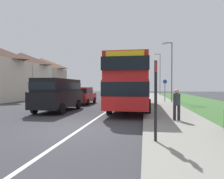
# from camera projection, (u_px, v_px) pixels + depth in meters

# --- Properties ---
(ground_plane) EXTENTS (120.00, 120.00, 0.00)m
(ground_plane) POSITION_uv_depth(u_px,v_px,m) (79.00, 130.00, 8.08)
(ground_plane) COLOR #38383D
(lane_marking_centre) EXTENTS (0.14, 60.00, 0.01)m
(lane_marking_centre) POSITION_uv_depth(u_px,v_px,m) (112.00, 108.00, 15.97)
(lane_marking_centre) COLOR silver
(lane_marking_centre) RESTS_ON ground_plane
(pavement_near_side) EXTENTS (3.20, 68.00, 0.12)m
(pavement_near_side) POSITION_uv_depth(u_px,v_px,m) (167.00, 112.00, 13.31)
(pavement_near_side) COLOR gray
(pavement_near_side) RESTS_ON ground_plane
(double_decker_bus) EXTENTS (2.80, 10.95, 3.70)m
(double_decker_bus) POSITION_uv_depth(u_px,v_px,m) (132.00, 82.00, 15.42)
(double_decker_bus) COLOR red
(double_decker_bus) RESTS_ON ground_plane
(parked_van_black) EXTENTS (2.11, 5.05, 2.32)m
(parked_van_black) POSITION_uv_depth(u_px,v_px,m) (59.00, 92.00, 14.07)
(parked_van_black) COLOR black
(parked_van_black) RESTS_ON ground_plane
(parked_car_red) EXTENTS (1.97, 4.01, 1.69)m
(parked_car_red) POSITION_uv_depth(u_px,v_px,m) (82.00, 95.00, 19.50)
(parked_car_red) COLOR #B21E1E
(parked_car_red) RESTS_ON ground_plane
(pedestrian_at_stop) EXTENTS (0.34, 0.34, 1.67)m
(pedestrian_at_stop) POSITION_uv_depth(u_px,v_px,m) (177.00, 103.00, 9.62)
(pedestrian_at_stop) COLOR #23232D
(pedestrian_at_stop) RESTS_ON ground_plane
(bus_stop_sign) EXTENTS (0.09, 0.52, 2.60)m
(bus_stop_sign) POSITION_uv_depth(u_px,v_px,m) (156.00, 95.00, 6.00)
(bus_stop_sign) COLOR black
(bus_stop_sign) RESTS_ON ground_plane
(cycle_route_sign) EXTENTS (0.44, 0.08, 2.52)m
(cycle_route_sign) POSITION_uv_depth(u_px,v_px,m) (165.00, 90.00, 21.39)
(cycle_route_sign) COLOR slate
(cycle_route_sign) RESTS_ON ground_plane
(street_lamp_mid) EXTENTS (1.14, 0.20, 6.52)m
(street_lamp_mid) POSITION_uv_depth(u_px,v_px,m) (171.00, 68.00, 21.03)
(street_lamp_mid) COLOR slate
(street_lamp_mid) RESTS_ON ground_plane
(street_lamp_far) EXTENTS (1.14, 0.20, 7.60)m
(street_lamp_far) POSITION_uv_depth(u_px,v_px,m) (159.00, 72.00, 35.09)
(street_lamp_far) COLOR slate
(street_lamp_far) RESTS_ON ground_plane
(house_terrace_far_side) EXTENTS (7.35, 17.34, 6.84)m
(house_terrace_far_side) POSITION_uv_depth(u_px,v_px,m) (21.00, 75.00, 29.27)
(house_terrace_far_side) COLOR beige
(house_terrace_far_side) RESTS_ON ground_plane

